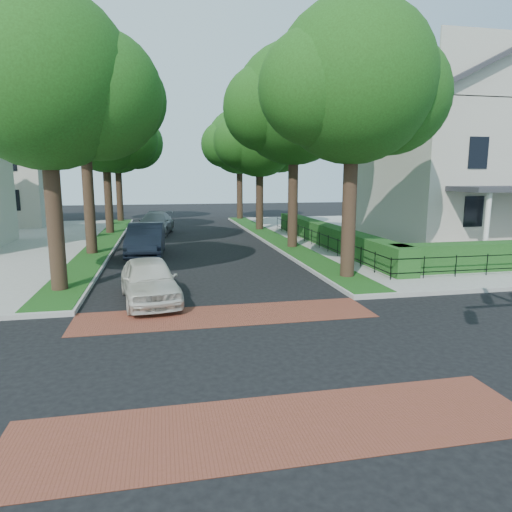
{
  "coord_description": "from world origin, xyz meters",
  "views": [
    {
      "loc": [
        -1.81,
        -10.05,
        4.18
      ],
      "look_at": [
        1.16,
        4.32,
        1.6
      ],
      "focal_mm": 32.0,
      "sensor_mm": 36.0,
      "label": 1
    }
  ],
  "objects": [
    {
      "name": "tree_left_near",
      "position": [
        -5.4,
        7.23,
        7.27
      ],
      "size": [
        7.5,
        6.45,
        10.2
      ],
      "color": "black",
      "rests_on": "sidewalk_nw"
    },
    {
      "name": "crosswalk_near",
      "position": [
        0.0,
        -3.2,
        0.01
      ],
      "size": [
        9.0,
        2.2,
        0.01
      ],
      "primitive_type": "cube",
      "color": "brown",
      "rests_on": "ground"
    },
    {
      "name": "sidewalk_ne",
      "position": [
        19.5,
        19.0,
        0.07
      ],
      "size": [
        30.0,
        30.0,
        0.15
      ],
      "primitive_type": "cube",
      "color": "gray",
      "rests_on": "ground"
    },
    {
      "name": "tree_left_mid",
      "position": [
        -5.39,
        15.24,
        8.34
      ],
      "size": [
        8.0,
        6.88,
        11.48
      ],
      "color": "black",
      "rests_on": "sidewalk_nw"
    },
    {
      "name": "grass_strip_nw",
      "position": [
        -5.4,
        19.1,
        0.16
      ],
      "size": [
        1.6,
        29.8,
        0.02
      ],
      "primitive_type": "cube",
      "color": "#143E11",
      "rests_on": "sidewalk_nw"
    },
    {
      "name": "parked_car_rear",
      "position": [
        -2.3,
        23.65,
        0.78
      ],
      "size": [
        3.0,
        5.64,
        1.56
      ],
      "primitive_type": "imported",
      "rotation": [
        0.0,
        0.0,
        -0.16
      ],
      "color": "gray",
      "rests_on": "ground"
    },
    {
      "name": "crosswalk_far",
      "position": [
        0.0,
        3.2,
        0.01
      ],
      "size": [
        9.0,
        2.2,
        0.01
      ],
      "primitive_type": "cube",
      "color": "brown",
      "rests_on": "ground"
    },
    {
      "name": "hedge_main_road",
      "position": [
        7.7,
        15.0,
        0.75
      ],
      "size": [
        1.0,
        18.0,
        1.2
      ],
      "primitive_type": "cube",
      "color": "#184317",
      "rests_on": "sidewalk_ne"
    },
    {
      "name": "grass_strip_ne",
      "position": [
        5.4,
        19.1,
        0.16
      ],
      "size": [
        1.6,
        29.8,
        0.02
      ],
      "primitive_type": "cube",
      "color": "#143E11",
      "rests_on": "sidewalk_ne"
    },
    {
      "name": "parked_car_middle",
      "position": [
        -2.69,
        14.65,
        0.85
      ],
      "size": [
        2.02,
        5.25,
        1.71
      ],
      "primitive_type": "imported",
      "rotation": [
        0.0,
        0.0,
        -0.04
      ],
      "color": "#222634",
      "rests_on": "ground"
    },
    {
      "name": "tree_left_far",
      "position": [
        -5.4,
        24.22,
        7.12
      ],
      "size": [
        7.0,
        6.02,
        9.86
      ],
      "color": "black",
      "rests_on": "sidewalk_nw"
    },
    {
      "name": "tree_left_back",
      "position": [
        -5.4,
        33.24,
        7.41
      ],
      "size": [
        7.75,
        6.66,
        10.44
      ],
      "color": "black",
      "rests_on": "sidewalk_nw"
    },
    {
      "name": "fence_main_road",
      "position": [
        6.9,
        15.0,
        0.6
      ],
      "size": [
        0.06,
        18.0,
        0.9
      ],
      "primitive_type": null,
      "color": "black",
      "rests_on": "sidewalk_ne"
    },
    {
      "name": "ground",
      "position": [
        0.0,
        0.0,
        0.0
      ],
      "size": [
        120.0,
        120.0,
        0.0
      ],
      "primitive_type": "plane",
      "color": "black",
      "rests_on": "ground"
    },
    {
      "name": "tree_right_near",
      "position": [
        5.6,
        7.24,
        7.63
      ],
      "size": [
        7.75,
        6.67,
        10.66
      ],
      "color": "black",
      "rests_on": "sidewalk_ne"
    },
    {
      "name": "parked_car_front",
      "position": [
        -2.3,
        5.29,
        0.74
      ],
      "size": [
        2.31,
        4.53,
        1.48
      ],
      "primitive_type": "imported",
      "rotation": [
        0.0,
        0.0,
        0.13
      ],
      "color": "beige",
      "rests_on": "ground"
    },
    {
      "name": "tree_right_mid",
      "position": [
        5.61,
        15.25,
        7.99
      ],
      "size": [
        8.25,
        7.09,
        11.22
      ],
      "color": "black",
      "rests_on": "sidewalk_ne"
    },
    {
      "name": "tree_right_back",
      "position": [
        5.6,
        33.23,
        7.27
      ],
      "size": [
        7.5,
        6.45,
        10.2
      ],
      "color": "black",
      "rests_on": "sidewalk_ne"
    },
    {
      "name": "house_victorian",
      "position": [
        17.51,
        15.92,
        6.02
      ],
      "size": [
        13.0,
        13.05,
        12.48
      ],
      "color": "#B5B1A2",
      "rests_on": "sidewalk_ne"
    },
    {
      "name": "tree_right_far",
      "position": [
        5.6,
        24.22,
        6.91
      ],
      "size": [
        7.25,
        6.23,
        9.74
      ],
      "color": "black",
      "rests_on": "sidewalk_ne"
    }
  ]
}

